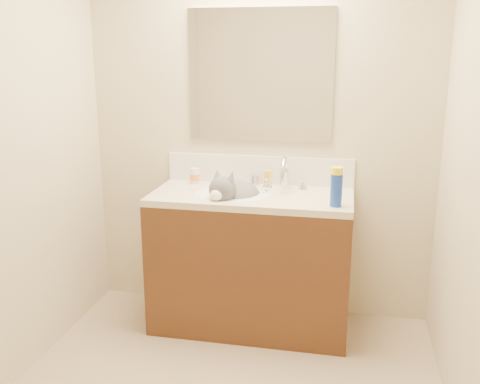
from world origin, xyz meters
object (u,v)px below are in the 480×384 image
at_px(pill_bottle, 195,176).
at_px(silver_jar, 254,180).
at_px(amber_bottle, 267,178).
at_px(basin, 231,205).
at_px(spray_can, 336,190).
at_px(vanity_cabinet, 251,264).
at_px(faucet, 285,176).
at_px(cat, 234,198).

relative_size(pill_bottle, silver_jar, 1.61).
bearing_deg(silver_jar, amber_bottle, -9.38).
relative_size(basin, spray_can, 2.53).
xyz_separation_m(vanity_cabinet, amber_bottle, (0.06, 0.20, 0.50)).
xyz_separation_m(pill_bottle, spray_can, (0.90, -0.33, 0.04)).
xyz_separation_m(vanity_cabinet, faucet, (0.18, 0.14, 0.54)).
relative_size(cat, pill_bottle, 4.51).
bearing_deg(cat, basin, -129.41).
relative_size(basin, faucet, 1.61).
bearing_deg(basin, amber_bottle, 51.60).
height_order(cat, silver_jar, cat).
distance_m(amber_bottle, spray_can, 0.57).
distance_m(silver_jar, amber_bottle, 0.09).
xyz_separation_m(basin, faucet, (0.30, 0.17, 0.16)).
xyz_separation_m(basin, pill_bottle, (-0.28, 0.20, 0.12)).
xyz_separation_m(faucet, pill_bottle, (-0.58, 0.03, -0.04)).
bearing_deg(basin, spray_can, -12.41).
height_order(basin, pill_bottle, pill_bottle).
bearing_deg(vanity_cabinet, amber_bottle, 72.42).
xyz_separation_m(cat, amber_bottle, (0.17, 0.22, 0.08)).
xyz_separation_m(vanity_cabinet, spray_can, (0.50, -0.17, 0.54)).
relative_size(faucet, spray_can, 1.58).
distance_m(faucet, cat, 0.34).
distance_m(cat, amber_bottle, 0.29).
bearing_deg(pill_bottle, amber_bottle, 4.18).
distance_m(faucet, amber_bottle, 0.14).
distance_m(pill_bottle, silver_jar, 0.38).
bearing_deg(pill_bottle, spray_can, -20.36).
height_order(basin, cat, cat).
relative_size(basin, cat, 0.98).
xyz_separation_m(vanity_cabinet, basin, (-0.12, -0.03, 0.38)).
height_order(vanity_cabinet, spray_can, spray_can).
distance_m(pill_bottle, amber_bottle, 0.47).
relative_size(silver_jar, amber_bottle, 0.63).
distance_m(faucet, silver_jar, 0.22).
xyz_separation_m(faucet, cat, (-0.28, -0.16, -0.11)).
relative_size(vanity_cabinet, faucet, 4.29).
bearing_deg(vanity_cabinet, faucet, 37.29).
xyz_separation_m(basin, cat, (0.02, 0.01, 0.05)).
bearing_deg(pill_bottle, basin, -35.14).
distance_m(vanity_cabinet, basin, 0.40).
relative_size(faucet, cat, 0.61).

